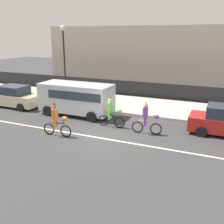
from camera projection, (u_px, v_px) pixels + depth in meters
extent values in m
plane|color=#38383A|center=(101.00, 134.00, 14.69)|extent=(80.00, 80.00, 0.00)
cube|color=beige|center=(97.00, 137.00, 14.25)|extent=(36.00, 0.14, 0.01)
cube|color=#ADAAA3|center=(137.00, 105.00, 20.37)|extent=(60.00, 5.00, 0.15)
cube|color=black|center=(148.00, 90.00, 22.74)|extent=(40.00, 0.08, 1.40)
cube|color=#B2A899|center=(177.00, 55.00, 29.29)|extent=(28.00, 8.00, 6.23)
torus|color=black|center=(66.00, 131.00, 14.23)|extent=(0.67, 0.12, 0.67)
torus|color=black|center=(49.00, 129.00, 14.55)|extent=(0.67, 0.12, 0.67)
cylinder|color=#4C2614|center=(57.00, 123.00, 14.27)|extent=(0.97, 0.13, 0.05)
cylinder|color=#4C2614|center=(54.00, 121.00, 14.29)|extent=(0.04, 0.04, 0.18)
cylinder|color=#4C2614|center=(64.00, 122.00, 14.11)|extent=(0.04, 0.04, 0.23)
cylinder|color=#4C2614|center=(63.00, 120.00, 14.07)|extent=(0.07, 0.50, 0.03)
ellipsoid|color=orange|center=(65.00, 119.00, 14.03)|extent=(0.37, 0.23, 0.24)
cube|color=orange|center=(55.00, 114.00, 14.16)|extent=(0.26, 0.34, 0.56)
sphere|color=#9E7051|center=(54.00, 107.00, 14.04)|extent=(0.22, 0.22, 0.22)
cone|color=#4C2614|center=(54.00, 103.00, 13.99)|extent=(0.14, 0.14, 0.16)
cylinder|color=orange|center=(54.00, 124.00, 14.19)|extent=(0.11, 0.11, 0.48)
cylinder|color=orange|center=(57.00, 123.00, 14.44)|extent=(0.11, 0.11, 0.48)
torus|color=black|center=(119.00, 123.00, 15.61)|extent=(0.67, 0.09, 0.67)
torus|color=black|center=(103.00, 120.00, 15.98)|extent=(0.67, 0.09, 0.67)
cylinder|color=#266626|center=(111.00, 115.00, 15.67)|extent=(0.97, 0.08, 0.05)
cylinder|color=#266626|center=(109.00, 113.00, 15.70)|extent=(0.04, 0.04, 0.18)
cylinder|color=#266626|center=(118.00, 114.00, 15.49)|extent=(0.04, 0.04, 0.23)
cylinder|color=#266626|center=(118.00, 112.00, 15.46)|extent=(0.05, 0.50, 0.03)
ellipsoid|color=#72CC4C|center=(119.00, 111.00, 15.41)|extent=(0.37, 0.21, 0.24)
cube|color=#72CC4C|center=(110.00, 107.00, 15.56)|extent=(0.25, 0.33, 0.56)
sphere|color=beige|center=(110.00, 100.00, 15.45)|extent=(0.22, 0.22, 0.22)
cone|color=#266626|center=(110.00, 97.00, 15.40)|extent=(0.14, 0.14, 0.16)
cylinder|color=#72CC4C|center=(109.00, 116.00, 15.60)|extent=(0.11, 0.11, 0.48)
cylinder|color=#72CC4C|center=(111.00, 115.00, 15.85)|extent=(0.11, 0.11, 0.48)
torus|color=black|center=(156.00, 129.00, 14.55)|extent=(0.67, 0.14, 0.67)
torus|color=black|center=(137.00, 127.00, 14.86)|extent=(0.67, 0.14, 0.67)
cylinder|color=#E5D84C|center=(147.00, 121.00, 14.58)|extent=(0.97, 0.15, 0.05)
cylinder|color=#E5D84C|center=(144.00, 119.00, 14.60)|extent=(0.04, 0.04, 0.18)
cylinder|color=#E5D84C|center=(154.00, 120.00, 14.43)|extent=(0.04, 0.04, 0.23)
cylinder|color=#E5D84C|center=(155.00, 118.00, 14.39)|extent=(0.08, 0.50, 0.03)
ellipsoid|color=purple|center=(156.00, 117.00, 14.35)|extent=(0.38, 0.23, 0.24)
cube|color=purple|center=(145.00, 112.00, 14.47)|extent=(0.27, 0.34, 0.56)
sphere|color=beige|center=(146.00, 105.00, 14.35)|extent=(0.22, 0.22, 0.22)
cone|color=#E5D84C|center=(146.00, 102.00, 14.30)|extent=(0.14, 0.14, 0.16)
cylinder|color=purple|center=(145.00, 122.00, 14.50)|extent=(0.11, 0.11, 0.48)
cylinder|color=purple|center=(146.00, 121.00, 14.75)|extent=(0.11, 0.11, 0.48)
cube|color=silver|center=(76.00, 97.00, 17.91)|extent=(5.00, 2.00, 1.90)
cube|color=#283342|center=(81.00, 93.00, 17.66)|extent=(3.90, 2.02, 0.56)
cylinder|color=black|center=(92.00, 117.00, 16.63)|extent=(0.70, 0.22, 0.70)
cylinder|color=black|center=(105.00, 109.00, 18.39)|extent=(0.70, 0.22, 0.70)
cylinder|color=black|center=(48.00, 111.00, 17.94)|extent=(0.70, 0.22, 0.70)
cylinder|color=black|center=(64.00, 104.00, 19.69)|extent=(0.70, 0.22, 0.70)
cube|color=beige|center=(15.00, 99.00, 20.09)|extent=(4.10, 1.72, 0.80)
cube|color=#232D3D|center=(13.00, 90.00, 19.92)|extent=(2.10, 1.58, 0.64)
cylinder|color=black|center=(21.00, 107.00, 18.94)|extent=(0.60, 0.20, 0.60)
cylinder|color=black|center=(36.00, 102.00, 20.45)|extent=(0.60, 0.20, 0.60)
cylinder|color=black|center=(11.00, 99.00, 21.42)|extent=(0.60, 0.20, 0.60)
cylinder|color=black|center=(201.00, 132.00, 14.26)|extent=(0.60, 0.20, 0.60)
cylinder|color=black|center=(204.00, 122.00, 15.77)|extent=(0.60, 0.20, 0.60)
cylinder|color=black|center=(65.00, 68.00, 20.04)|extent=(0.12, 0.12, 5.50)
sphere|color=#EAEACC|center=(63.00, 28.00, 19.20)|extent=(0.36, 0.36, 0.36)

